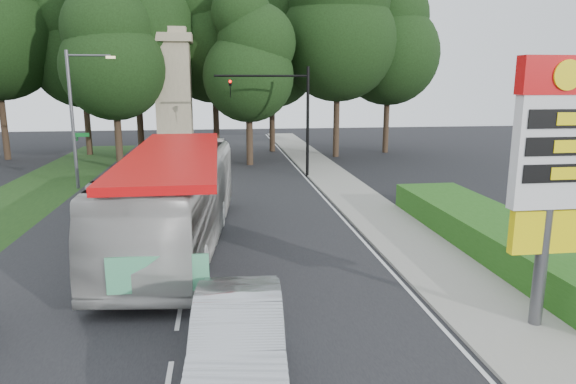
{
  "coord_description": "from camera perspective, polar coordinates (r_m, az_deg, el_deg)",
  "views": [
    {
      "loc": [
        1.22,
        -9.32,
        6.26
      ],
      "look_at": [
        3.72,
        9.29,
        2.2
      ],
      "focal_mm": 32.0,
      "sensor_mm": 36.0,
      "label": 1
    }
  ],
  "objects": [
    {
      "name": "road_surface",
      "position": [
        22.25,
        -10.51,
        -4.32
      ],
      "size": [
        14.0,
        80.0,
        0.02
      ],
      "primitive_type": "cube",
      "color": "black",
      "rests_on": "ground"
    },
    {
      "name": "sidewalk_right",
      "position": [
        23.37,
        10.81,
        -3.41
      ],
      "size": [
        3.0,
        80.0,
        0.12
      ],
      "primitive_type": "cube",
      "color": "gray",
      "rests_on": "ground"
    },
    {
      "name": "grass_verge_left",
      "position": [
        30.0,
        -28.39,
        -1.31
      ],
      "size": [
        5.0,
        50.0,
        0.02
      ],
      "primitive_type": "cube",
      "color": "#193814",
      "rests_on": "ground"
    },
    {
      "name": "hedge",
      "position": [
        20.92,
        22.2,
        -4.43
      ],
      "size": [
        3.0,
        14.0,
        1.2
      ],
      "primitive_type": "cube",
      "color": "#205216",
      "rests_on": "ground"
    },
    {
      "name": "gas_station_pylon",
      "position": [
        13.96,
        27.35,
        3.38
      ],
      "size": [
        2.1,
        0.45,
        6.85
      ],
      "color": "#59595E",
      "rests_on": "ground"
    },
    {
      "name": "traffic_signal_mast",
      "position": [
        33.65,
        -0.03,
        9.5
      ],
      "size": [
        6.1,
        0.35,
        7.2
      ],
      "color": "black",
      "rests_on": "ground"
    },
    {
      "name": "streetlight_signs",
      "position": [
        32.44,
        -22.53,
        8.07
      ],
      "size": [
        2.75,
        0.98,
        8.0
      ],
      "color": "#59595E",
      "rests_on": "ground"
    },
    {
      "name": "monument",
      "position": [
        39.47,
        -12.53,
        10.24
      ],
      "size": [
        3.0,
        3.0,
        10.05
      ],
      "color": "gray",
      "rests_on": "ground"
    },
    {
      "name": "tree_west_near",
      "position": [
        47.81,
        -22.08,
        15.85
      ],
      "size": [
        8.4,
        8.4,
        16.5
      ],
      "color": "#2D2116",
      "rests_on": "ground"
    },
    {
      "name": "tree_center_left",
      "position": [
        43.16,
        -16.85,
        19.38
      ],
      "size": [
        10.08,
        10.08,
        19.8
      ],
      "color": "#2D2116",
      "rests_on": "ground"
    },
    {
      "name": "tree_center_right",
      "position": [
        44.58,
        -8.31,
        18.21
      ],
      "size": [
        9.24,
        9.24,
        18.15
      ],
      "color": "#2D2116",
      "rests_on": "ground"
    },
    {
      "name": "tree_east_near",
      "position": [
        46.69,
        -1.83,
        16.4
      ],
      "size": [
        8.12,
        8.12,
        15.95
      ],
      "color": "#2D2116",
      "rests_on": "ground"
    },
    {
      "name": "tree_east_mid",
      "position": [
        43.73,
        5.62,
        18.83
      ],
      "size": [
        9.52,
        9.52,
        18.7
      ],
      "color": "#2D2116",
      "rests_on": "ground"
    },
    {
      "name": "tree_far_east",
      "position": [
        46.9,
        11.24,
        16.98
      ],
      "size": [
        8.68,
        8.68,
        17.05
      ],
      "color": "#2D2116",
      "rests_on": "ground"
    },
    {
      "name": "tree_monument_left",
      "position": [
        39.07,
        -18.97,
        15.11
      ],
      "size": [
        7.28,
        7.28,
        14.3
      ],
      "color": "#2D2116",
      "rests_on": "ground"
    },
    {
      "name": "tree_monument_right",
      "position": [
        38.93,
        -4.44,
        14.74
      ],
      "size": [
        6.72,
        6.72,
        13.2
      ],
      "color": "#2D2116",
      "rests_on": "ground"
    },
    {
      "name": "transit_bus",
      "position": [
        20.05,
        -12.28,
        -0.79
      ],
      "size": [
        4.48,
        13.54,
        3.7
      ],
      "primitive_type": "imported",
      "rotation": [
        0.0,
        0.0,
        -0.1
      ],
      "color": "beige",
      "rests_on": "ground"
    },
    {
      "name": "sedan_silver",
      "position": [
        11.35,
        -5.54,
        -16.06
      ],
      "size": [
        2.22,
        5.54,
        1.79
      ],
      "primitive_type": "imported",
      "rotation": [
        0.0,
        0.0,
        -0.06
      ],
      "color": "#ACB0B4",
      "rests_on": "ground"
    }
  ]
}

